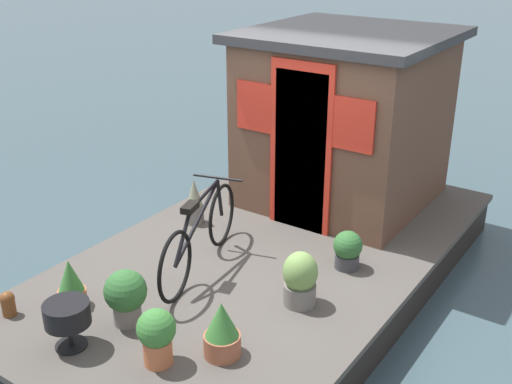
{
  "coord_description": "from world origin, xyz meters",
  "views": [
    {
      "loc": [
        -4.63,
        -3.05,
        3.47
      ],
      "look_at": [
        -0.2,
        0.0,
        1.15
      ],
      "focal_mm": 43.75,
      "sensor_mm": 36.0,
      "label": 1
    }
  ],
  "objects_px": {
    "potted_plant_lavender": "(348,249)",
    "potted_plant_basil": "(194,203)",
    "houseboat_cabin": "(345,117)",
    "bicycle": "(200,235)",
    "potted_plant_mint": "(71,285)",
    "potted_plant_ivy": "(300,279)",
    "potted_plant_sage": "(126,295)",
    "potted_plant_fern": "(222,330)",
    "charcoal_grill": "(67,316)",
    "mooring_bollard": "(8,303)",
    "potted_plant_succulent": "(157,335)"
  },
  "relations": [
    {
      "from": "potted_plant_lavender",
      "to": "potted_plant_basil",
      "type": "height_order",
      "value": "potted_plant_basil"
    },
    {
      "from": "houseboat_cabin",
      "to": "bicycle",
      "type": "distance_m",
      "value": 2.36
    },
    {
      "from": "potted_plant_mint",
      "to": "potted_plant_basil",
      "type": "distance_m",
      "value": 1.85
    },
    {
      "from": "potted_plant_ivy",
      "to": "potted_plant_lavender",
      "type": "bearing_deg",
      "value": -4.11
    },
    {
      "from": "potted_plant_sage",
      "to": "potted_plant_fern",
      "type": "bearing_deg",
      "value": -82.98
    },
    {
      "from": "bicycle",
      "to": "potted_plant_fern",
      "type": "relative_size",
      "value": 3.64
    },
    {
      "from": "potted_plant_ivy",
      "to": "charcoal_grill",
      "type": "relative_size",
      "value": 1.26
    },
    {
      "from": "houseboat_cabin",
      "to": "potted_plant_lavender",
      "type": "height_order",
      "value": "houseboat_cabin"
    },
    {
      "from": "potted_plant_sage",
      "to": "potted_plant_basil",
      "type": "height_order",
      "value": "potted_plant_basil"
    },
    {
      "from": "potted_plant_mint",
      "to": "potted_plant_ivy",
      "type": "distance_m",
      "value": 1.94
    },
    {
      "from": "bicycle",
      "to": "mooring_bollard",
      "type": "distance_m",
      "value": 1.74
    },
    {
      "from": "potted_plant_basil",
      "to": "mooring_bollard",
      "type": "xyz_separation_m",
      "value": [
        -2.24,
        0.16,
        -0.13
      ]
    },
    {
      "from": "potted_plant_mint",
      "to": "potted_plant_ivy",
      "type": "xyz_separation_m",
      "value": [
        1.13,
        -1.58,
        0.03
      ]
    },
    {
      "from": "charcoal_grill",
      "to": "mooring_bollard",
      "type": "height_order",
      "value": "charcoal_grill"
    },
    {
      "from": "potted_plant_mint",
      "to": "charcoal_grill",
      "type": "bearing_deg",
      "value": -132.07
    },
    {
      "from": "potted_plant_succulent",
      "to": "potted_plant_basil",
      "type": "relative_size",
      "value": 0.89
    },
    {
      "from": "houseboat_cabin",
      "to": "bicycle",
      "type": "height_order",
      "value": "houseboat_cabin"
    },
    {
      "from": "houseboat_cabin",
      "to": "charcoal_grill",
      "type": "height_order",
      "value": "houseboat_cabin"
    },
    {
      "from": "bicycle",
      "to": "mooring_bollard",
      "type": "bearing_deg",
      "value": 150.73
    },
    {
      "from": "bicycle",
      "to": "potted_plant_ivy",
      "type": "distance_m",
      "value": 1.08
    },
    {
      "from": "potted_plant_fern",
      "to": "mooring_bollard",
      "type": "distance_m",
      "value": 1.89
    },
    {
      "from": "bicycle",
      "to": "potted_plant_succulent",
      "type": "relative_size",
      "value": 3.66
    },
    {
      "from": "potted_plant_lavender",
      "to": "charcoal_grill",
      "type": "bearing_deg",
      "value": 152.29
    },
    {
      "from": "potted_plant_basil",
      "to": "mooring_bollard",
      "type": "distance_m",
      "value": 2.25
    },
    {
      "from": "mooring_bollard",
      "to": "potted_plant_ivy",
      "type": "bearing_deg",
      "value": -51.39
    },
    {
      "from": "potted_plant_fern",
      "to": "charcoal_grill",
      "type": "bearing_deg",
      "value": 119.76
    },
    {
      "from": "houseboat_cabin",
      "to": "bicycle",
      "type": "relative_size",
      "value": 1.27
    },
    {
      "from": "potted_plant_lavender",
      "to": "potted_plant_sage",
      "type": "relative_size",
      "value": 0.79
    },
    {
      "from": "potted_plant_lavender",
      "to": "mooring_bollard",
      "type": "xyz_separation_m",
      "value": [
        -2.31,
        1.97,
        -0.08
      ]
    },
    {
      "from": "potted_plant_succulent",
      "to": "mooring_bollard",
      "type": "height_order",
      "value": "potted_plant_succulent"
    },
    {
      "from": "potted_plant_fern",
      "to": "potted_plant_ivy",
      "type": "relative_size",
      "value": 0.93
    },
    {
      "from": "bicycle",
      "to": "potted_plant_basil",
      "type": "relative_size",
      "value": 3.28
    },
    {
      "from": "bicycle",
      "to": "potted_plant_basil",
      "type": "bearing_deg",
      "value": 43.0
    },
    {
      "from": "bicycle",
      "to": "potted_plant_mint",
      "type": "xyz_separation_m",
      "value": [
        -1.11,
        0.51,
        -0.15
      ]
    },
    {
      "from": "potted_plant_fern",
      "to": "mooring_bollard",
      "type": "relative_size",
      "value": 2.08
    },
    {
      "from": "potted_plant_lavender",
      "to": "potted_plant_mint",
      "type": "xyz_separation_m",
      "value": [
        -1.92,
        1.63,
        0.02
      ]
    },
    {
      "from": "potted_plant_basil",
      "to": "mooring_bollard",
      "type": "height_order",
      "value": "potted_plant_basil"
    },
    {
      "from": "potted_plant_sage",
      "to": "potted_plant_succulent",
      "type": "relative_size",
      "value": 1.05
    },
    {
      "from": "potted_plant_mint",
      "to": "potted_plant_fern",
      "type": "xyz_separation_m",
      "value": [
        0.2,
        -1.45,
        0.01
      ]
    },
    {
      "from": "potted_plant_lavender",
      "to": "charcoal_grill",
      "type": "xyz_separation_m",
      "value": [
        -2.3,
        1.21,
        0.09
      ]
    },
    {
      "from": "potted_plant_fern",
      "to": "potted_plant_lavender",
      "type": "bearing_deg",
      "value": -6.04
    },
    {
      "from": "bicycle",
      "to": "potted_plant_lavender",
      "type": "bearing_deg",
      "value": -54.43
    },
    {
      "from": "potted_plant_succulent",
      "to": "charcoal_grill",
      "type": "xyz_separation_m",
      "value": [
        -0.24,
        0.69,
        0.03
      ]
    },
    {
      "from": "potted_plant_fern",
      "to": "potted_plant_basil",
      "type": "xyz_separation_m",
      "value": [
        1.64,
        1.63,
        0.02
      ]
    },
    {
      "from": "potted_plant_mint",
      "to": "mooring_bollard",
      "type": "bearing_deg",
      "value": 139.51
    },
    {
      "from": "potted_plant_succulent",
      "to": "charcoal_grill",
      "type": "bearing_deg",
      "value": 108.91
    },
    {
      "from": "potted_plant_mint",
      "to": "potted_plant_ivy",
      "type": "relative_size",
      "value": 0.9
    },
    {
      "from": "potted_plant_mint",
      "to": "potted_plant_ivy",
      "type": "height_order",
      "value": "potted_plant_ivy"
    },
    {
      "from": "potted_plant_succulent",
      "to": "mooring_bollard",
      "type": "relative_size",
      "value": 2.06
    },
    {
      "from": "mooring_bollard",
      "to": "potted_plant_lavender",
      "type": "bearing_deg",
      "value": -40.45
    }
  ]
}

